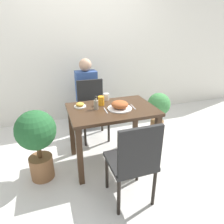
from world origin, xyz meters
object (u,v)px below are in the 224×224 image
(drink_cup, at_px, (106,97))
(sauce_bottle, at_px, (96,104))
(potted_plant_left, at_px, (37,138))
(person_figure, at_px, (87,94))
(side_plate, at_px, (80,105))
(chair_near, at_px, (134,160))
(chair_far, at_px, (92,106))
(potted_plant_right, at_px, (158,109))
(juice_glass, at_px, (101,101))
(food_plate, at_px, (120,105))

(drink_cup, bearing_deg, sauce_bottle, -127.86)
(potted_plant_left, bearing_deg, person_figure, 55.24)
(side_plate, bearing_deg, chair_near, -69.90)
(sauce_bottle, distance_m, person_figure, 1.09)
(chair_far, xyz_separation_m, potted_plant_right, (1.00, -0.28, -0.06))
(side_plate, xyz_separation_m, person_figure, (0.27, 0.93, -0.18))
(juice_glass, height_order, person_figure, person_figure)
(chair_far, distance_m, juice_glass, 0.64)
(chair_far, relative_size, juice_glass, 8.07)
(side_plate, xyz_separation_m, juice_glass, (0.26, -0.02, 0.03))
(side_plate, bearing_deg, food_plate, -26.13)
(chair_far, distance_m, sauce_bottle, 0.75)
(person_figure, bearing_deg, potted_plant_right, -33.59)
(sauce_bottle, xyz_separation_m, potted_plant_right, (1.10, 0.40, -0.36))
(potted_plant_left, bearing_deg, juice_glass, 13.98)
(chair_near, height_order, potted_plant_left, chair_near)
(potted_plant_left, xyz_separation_m, person_figure, (0.79, 1.14, 0.05))
(chair_far, bearing_deg, person_figure, 89.69)
(chair_near, height_order, sauce_bottle, sauce_bottle)
(juice_glass, bearing_deg, potted_plant_right, 16.05)
(potted_plant_left, bearing_deg, chair_far, 43.84)
(side_plate, bearing_deg, sauce_bottle, -38.36)
(food_plate, bearing_deg, sauce_bottle, 163.17)
(side_plate, distance_m, person_figure, 0.99)
(chair_near, distance_m, person_figure, 1.81)
(chair_far, height_order, potted_plant_left, chair_far)
(chair_far, height_order, drink_cup, chair_far)
(potted_plant_right, bearing_deg, chair_near, -129.62)
(drink_cup, xyz_separation_m, person_figure, (-0.10, 0.80, -0.20))
(drink_cup, relative_size, potted_plant_right, 0.13)
(person_figure, bearing_deg, potted_plant_left, -124.76)
(food_plate, height_order, potted_plant_right, food_plate)
(chair_near, xyz_separation_m, potted_plant_right, (0.95, 1.15, -0.06))
(chair_near, distance_m, food_plate, 0.73)
(chair_near, distance_m, sauce_bottle, 0.81)
(chair_near, xyz_separation_m, food_plate, (0.11, 0.66, 0.28))
(side_plate, bearing_deg, drink_cup, 20.17)
(sauce_bottle, bearing_deg, potted_plant_left, -173.22)
(drink_cup, distance_m, person_figure, 0.83)
(juice_glass, distance_m, potted_plant_left, 0.85)
(side_plate, distance_m, juice_glass, 0.26)
(sauce_bottle, relative_size, potted_plant_right, 0.24)
(side_plate, relative_size, person_figure, 0.12)
(drink_cup, distance_m, juice_glass, 0.19)
(potted_plant_left, bearing_deg, side_plate, 22.19)
(side_plate, relative_size, potted_plant_right, 0.21)
(side_plate, distance_m, sauce_bottle, 0.21)
(chair_far, bearing_deg, chair_near, -88.07)
(potted_plant_right, bearing_deg, potted_plant_left, -164.85)
(potted_plant_right, bearing_deg, food_plate, -150.07)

